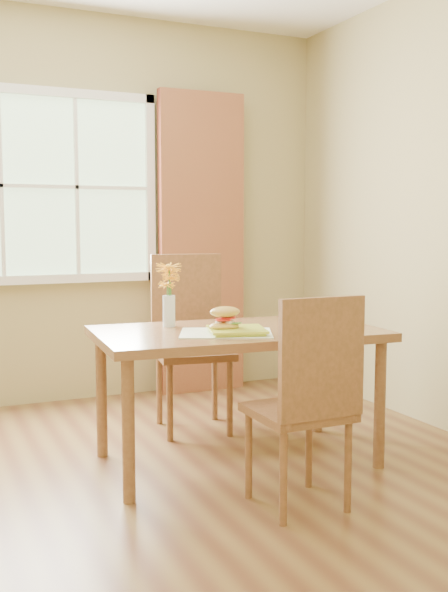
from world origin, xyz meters
name	(u,v)px	position (x,y,z in m)	size (l,w,h in m)	color
room	(113,200)	(0.00, 0.00, 1.35)	(4.24, 3.84, 2.74)	brown
window	(39,186)	(0.00, 1.87, 1.50)	(1.62, 0.06, 1.32)	#A1C696
curtain_right	(202,244)	(1.15, 1.78, 1.10)	(0.65, 0.08, 2.20)	#5E2316
dining_table	(237,343)	(0.71, 0.24, 0.63)	(1.50, 0.91, 0.70)	brown
chair_near	(308,394)	(0.71, -0.46, 0.52)	(0.40, 0.40, 0.95)	brown
chair_far	(190,333)	(0.73, 0.95, 0.58)	(0.51, 0.51, 1.06)	brown
placemat	(226,333)	(0.60, 0.13, 0.71)	(0.45, 0.33, 0.01)	beige
plate	(237,332)	(0.64, 0.09, 0.72)	(0.27, 0.27, 0.01)	#BDD334
croissant_sandwich	(225,319)	(0.59, 0.12, 0.78)	(0.17, 0.11, 0.12)	gold
water_glass	(294,319)	(0.96, 0.09, 0.76)	(0.08, 0.08, 0.12)	silver
flower_vase	(169,286)	(0.43, 0.48, 0.92)	(0.14, 0.14, 0.34)	silver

